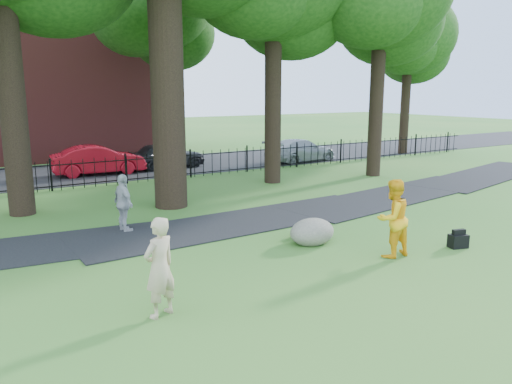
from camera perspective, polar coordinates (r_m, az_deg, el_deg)
ground at (r=11.48m, az=3.90°, el=-8.46°), size 120.00×120.00×0.00m
footpath at (r=15.12m, az=-1.63°, el=-3.48°), size 36.07×3.85×0.03m
street at (r=25.83m, az=-17.23°, el=2.31°), size 80.00×7.00×0.02m
iron_fence at (r=21.93m, az=-14.65°, el=2.47°), size 44.00×0.04×1.20m
woman at (r=8.92m, az=-10.97°, el=-8.46°), size 0.77×0.64×1.80m
man at (r=12.28m, az=15.34°, el=-2.92°), size 0.91×0.71×1.88m
pedestrian at (r=14.40m, az=-14.89°, el=-1.26°), size 0.54×1.02×1.65m
boulder at (r=13.07m, az=6.43°, el=-4.33°), size 1.52×1.36×0.73m
backpack at (r=13.69m, az=22.10°, el=-5.22°), size 0.52×0.40×0.34m
red_bag at (r=13.67m, az=5.12°, el=-4.64°), size 0.37×0.25×0.24m
red_sedan at (r=24.69m, az=-17.58°, el=3.51°), size 4.31×1.74×1.39m
grey_car at (r=25.88m, az=-10.19°, el=4.15°), size 3.95×1.71×1.33m
silver_car at (r=28.00m, az=5.12°, el=4.77°), size 4.52×2.19×1.27m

